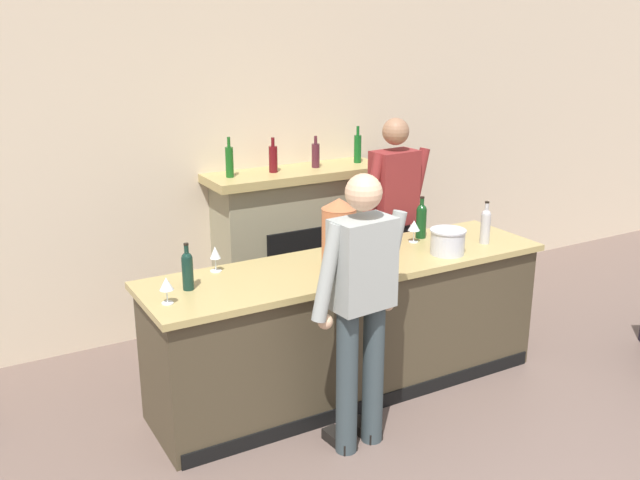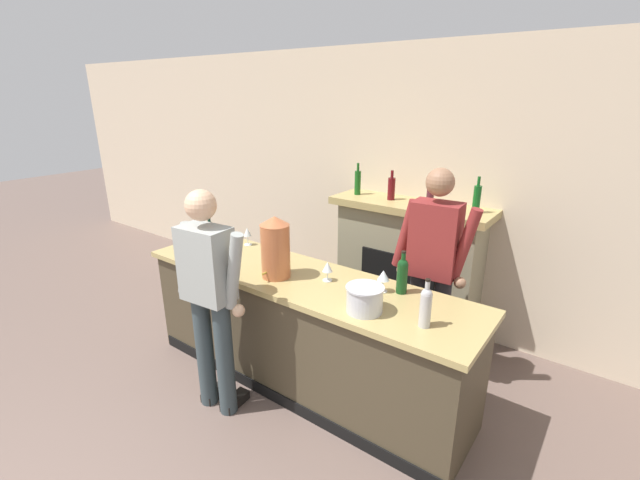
{
  "view_description": "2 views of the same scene",
  "coord_description": "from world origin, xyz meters",
  "px_view_note": "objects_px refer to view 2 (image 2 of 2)",
  "views": [
    {
      "loc": [
        -2.51,
        -1.53,
        2.53
      ],
      "look_at": [
        -0.26,
        2.41,
        1.1
      ],
      "focal_mm": 40.0,
      "sensor_mm": 36.0,
      "label": 1
    },
    {
      "loc": [
        1.84,
        -0.05,
        2.3
      ],
      "look_at": [
        -0.02,
        2.45,
        1.22
      ],
      "focal_mm": 24.0,
      "sensor_mm": 36.0,
      "label": 2
    }
  ],
  "objects_px": {
    "wine_bottle_riesling_slim": "(426,306)",
    "wine_glass_near_bucket": "(247,233)",
    "potted_plant_corner": "(190,259)",
    "wine_bottle_merlot_tall": "(210,232)",
    "wine_glass_front_right": "(184,234)",
    "wine_bottle_port_short": "(402,274)",
    "person_bartender": "(432,270)",
    "person_customer": "(210,296)",
    "wine_glass_front_left": "(327,268)",
    "ice_bucket_steel": "(365,299)",
    "copper_dispenser": "(275,247)",
    "wine_glass_by_dispenser": "(383,276)",
    "fireplace_stone": "(407,266)"
  },
  "relations": [
    {
      "from": "wine_bottle_riesling_slim",
      "to": "wine_glass_near_bucket",
      "type": "height_order",
      "value": "wine_bottle_riesling_slim"
    },
    {
      "from": "potted_plant_corner",
      "to": "wine_bottle_riesling_slim",
      "type": "relative_size",
      "value": 2.05
    },
    {
      "from": "wine_bottle_merlot_tall",
      "to": "wine_glass_front_right",
      "type": "distance_m",
      "value": 0.24
    },
    {
      "from": "wine_bottle_port_short",
      "to": "wine_bottle_merlot_tall",
      "type": "distance_m",
      "value": 1.88
    },
    {
      "from": "wine_bottle_port_short",
      "to": "person_bartender",
      "type": "bearing_deg",
      "value": 83.17
    },
    {
      "from": "person_customer",
      "to": "wine_glass_front_right",
      "type": "relative_size",
      "value": 10.63
    },
    {
      "from": "person_customer",
      "to": "wine_glass_front_left",
      "type": "bearing_deg",
      "value": 52.67
    },
    {
      "from": "ice_bucket_steel",
      "to": "wine_glass_front_right",
      "type": "relative_size",
      "value": 1.56
    },
    {
      "from": "person_customer",
      "to": "wine_glass_front_left",
      "type": "xyz_separation_m",
      "value": [
        0.53,
        0.69,
        0.11
      ]
    },
    {
      "from": "copper_dispenser",
      "to": "wine_glass_by_dispenser",
      "type": "distance_m",
      "value": 0.84
    },
    {
      "from": "person_bartender",
      "to": "copper_dispenser",
      "type": "height_order",
      "value": "person_bartender"
    },
    {
      "from": "ice_bucket_steel",
      "to": "copper_dispenser",
      "type": "bearing_deg",
      "value": 174.81
    },
    {
      "from": "person_customer",
      "to": "wine_glass_front_left",
      "type": "height_order",
      "value": "person_customer"
    },
    {
      "from": "copper_dispenser",
      "to": "wine_glass_by_dispenser",
      "type": "xyz_separation_m",
      "value": [
        0.79,
        0.25,
        -0.12
      ]
    },
    {
      "from": "wine_glass_front_left",
      "to": "ice_bucket_steel",
      "type": "bearing_deg",
      "value": -27.52
    },
    {
      "from": "wine_glass_by_dispenser",
      "to": "wine_glass_front_left",
      "type": "relative_size",
      "value": 1.08
    },
    {
      "from": "copper_dispenser",
      "to": "ice_bucket_steel",
      "type": "height_order",
      "value": "copper_dispenser"
    },
    {
      "from": "potted_plant_corner",
      "to": "wine_glass_front_right",
      "type": "relative_size",
      "value": 4.01
    },
    {
      "from": "potted_plant_corner",
      "to": "copper_dispenser",
      "type": "distance_m",
      "value": 2.75
    },
    {
      "from": "person_bartender",
      "to": "wine_glass_near_bucket",
      "type": "bearing_deg",
      "value": -167.69
    },
    {
      "from": "person_customer",
      "to": "wine_glass_front_left",
      "type": "distance_m",
      "value": 0.88
    },
    {
      "from": "fireplace_stone",
      "to": "wine_bottle_riesling_slim",
      "type": "height_order",
      "value": "fireplace_stone"
    },
    {
      "from": "wine_bottle_riesling_slim",
      "to": "fireplace_stone",
      "type": "bearing_deg",
      "value": 118.58
    },
    {
      "from": "person_customer",
      "to": "wine_bottle_merlot_tall",
      "type": "distance_m",
      "value": 1.06
    },
    {
      "from": "ice_bucket_steel",
      "to": "wine_bottle_port_short",
      "type": "xyz_separation_m",
      "value": [
        0.07,
        0.39,
        0.05
      ]
    },
    {
      "from": "wine_bottle_merlot_tall",
      "to": "wine_glass_front_right",
      "type": "height_order",
      "value": "wine_bottle_merlot_tall"
    },
    {
      "from": "wine_glass_near_bucket",
      "to": "wine_bottle_merlot_tall",
      "type": "bearing_deg",
      "value": -140.47
    },
    {
      "from": "wine_bottle_merlot_tall",
      "to": "copper_dispenser",
      "type": "bearing_deg",
      "value": -9.62
    },
    {
      "from": "person_customer",
      "to": "ice_bucket_steel",
      "type": "relative_size",
      "value": 6.8
    },
    {
      "from": "wine_bottle_port_short",
      "to": "wine_bottle_riesling_slim",
      "type": "distance_m",
      "value": 0.47
    },
    {
      "from": "ice_bucket_steel",
      "to": "person_bartender",
      "type": "bearing_deg",
      "value": 81.62
    },
    {
      "from": "wine_glass_front_left",
      "to": "wine_glass_near_bucket",
      "type": "distance_m",
      "value": 1.09
    },
    {
      "from": "ice_bucket_steel",
      "to": "wine_bottle_port_short",
      "type": "relative_size",
      "value": 0.8
    },
    {
      "from": "copper_dispenser",
      "to": "wine_bottle_merlot_tall",
      "type": "distance_m",
      "value": 0.98
    },
    {
      "from": "copper_dispenser",
      "to": "wine_glass_near_bucket",
      "type": "xyz_separation_m",
      "value": [
        -0.7,
        0.38,
        -0.12
      ]
    },
    {
      "from": "fireplace_stone",
      "to": "potted_plant_corner",
      "type": "distance_m",
      "value": 2.91
    },
    {
      "from": "wine_bottle_port_short",
      "to": "wine_bottle_merlot_tall",
      "type": "relative_size",
      "value": 1.07
    },
    {
      "from": "fireplace_stone",
      "to": "person_bartender",
      "type": "distance_m",
      "value": 0.92
    },
    {
      "from": "person_customer",
      "to": "fireplace_stone",
      "type": "bearing_deg",
      "value": 72.88
    },
    {
      "from": "wine_glass_front_left",
      "to": "wine_bottle_merlot_tall",
      "type": "bearing_deg",
      "value": -179.71
    },
    {
      "from": "fireplace_stone",
      "to": "person_customer",
      "type": "distance_m",
      "value": 2.06
    },
    {
      "from": "potted_plant_corner",
      "to": "wine_bottle_port_short",
      "type": "bearing_deg",
      "value": -10.56
    },
    {
      "from": "fireplace_stone",
      "to": "wine_glass_front_right",
      "type": "relative_size",
      "value": 10.19
    },
    {
      "from": "person_bartender",
      "to": "wine_glass_by_dispenser",
      "type": "distance_m",
      "value": 0.52
    },
    {
      "from": "wine_bottle_merlot_tall",
      "to": "wine_glass_front_left",
      "type": "relative_size",
      "value": 1.92
    },
    {
      "from": "wine_bottle_port_short",
      "to": "wine_bottle_merlot_tall",
      "type": "bearing_deg",
      "value": -175.28
    },
    {
      "from": "wine_bottle_riesling_slim",
      "to": "wine_glass_front_right",
      "type": "relative_size",
      "value": 1.96
    },
    {
      "from": "wine_glass_front_left",
      "to": "wine_glass_front_right",
      "type": "bearing_deg",
      "value": -173.94
    },
    {
      "from": "wine_bottle_merlot_tall",
      "to": "wine_glass_near_bucket",
      "type": "distance_m",
      "value": 0.34
    },
    {
      "from": "wine_glass_by_dispenser",
      "to": "wine_glass_front_left",
      "type": "height_order",
      "value": "wine_glass_by_dispenser"
    }
  ]
}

